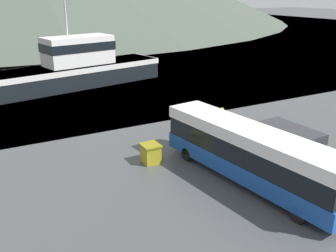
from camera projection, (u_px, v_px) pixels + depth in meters
The scene contains 6 objects.
water_surface at pixel (12, 24), 133.57m from camera, with size 240.00×240.00×0.00m, color #3D5160.
tour_bus at pixel (249, 152), 22.21m from camera, with size 4.03×13.07×3.43m.
delivery_van at pixel (283, 140), 26.01m from camera, with size 2.41×6.32×2.28m.
fishing_boat at pixel (65, 70), 44.48m from camera, with size 25.99×10.30×12.69m.
storage_bin at pixel (151, 153), 25.16m from camera, with size 1.19×1.26×1.31m.
mooring_bollard at pixel (222, 111), 34.74m from camera, with size 0.38×0.38×0.79m.
Camera 1 is at (-16.87, -6.37, 10.94)m, focal length 40.00 mm.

